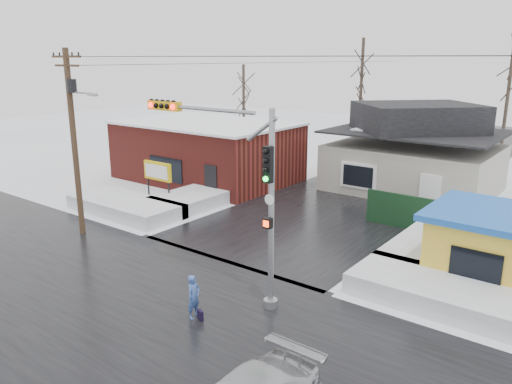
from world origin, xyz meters
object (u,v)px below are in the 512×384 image
Objects in this scene: traffic_signal at (235,177)px; marquee_sign at (158,172)px; pedestrian at (194,297)px; utility_pole at (74,132)px; kiosk at (490,246)px.

traffic_signal reaches higher than marquee_sign.
traffic_signal is 4.34m from pedestrian.
marquee_sign is at bearing 100.13° from utility_pole.
traffic_signal is at bearing -2.95° from utility_pole.
marquee_sign is 14.34m from pedestrian.
kiosk is at bearing -42.98° from pedestrian.
traffic_signal is 10.39m from utility_pole.
marquee_sign is at bearing 47.61° from pedestrian.
traffic_signal is 1.52× the size of kiosk.
pedestrian is at bearing -127.90° from kiosk.
utility_pole is at bearing 70.38° from pedestrian.
utility_pole reaches higher than pedestrian.
pedestrian is (10.29, -2.67, -4.35)m from utility_pole.
utility_pole is 5.87× the size of pedestrian.
marquee_sign is 1.66× the size of pedestrian.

